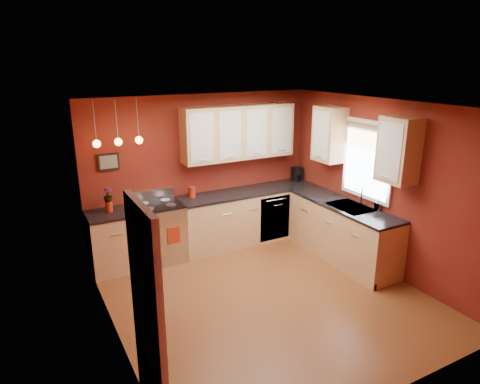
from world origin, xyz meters
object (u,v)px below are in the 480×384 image
gas_range (159,232)px  sink (350,208)px  coffee_maker (297,174)px  soap_pump (378,204)px  red_canister (192,192)px

gas_range → sink: (2.62, -1.50, 0.43)m
sink → coffee_maker: bearing=84.8°
sink → soap_pump: (0.25, -0.32, 0.12)m
red_canister → soap_pump: (2.24, -1.92, -0.00)m
coffee_maker → gas_range: bearing=-170.8°
gas_range → red_canister: (0.63, 0.10, 0.55)m
gas_range → coffee_maker: bearing=2.5°
soap_pump → red_canister: bearing=139.4°
red_canister → gas_range: bearing=-171.0°
sink → soap_pump: 0.42m
coffee_maker → sink: bearing=-88.5°
gas_range → red_canister: size_ratio=5.93×
red_canister → sink: bearing=-38.7°
sink → soap_pump: sink is taller
gas_range → coffee_maker: coffee_maker is taller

